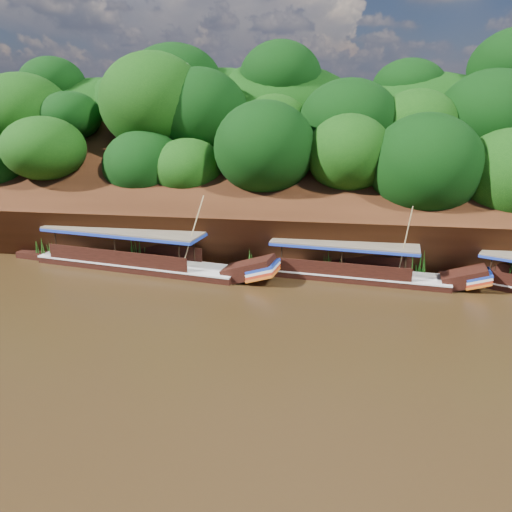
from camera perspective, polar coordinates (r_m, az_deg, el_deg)
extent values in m
plane|color=black|center=(25.18, 6.94, -8.78)|extent=(160.00, 160.00, 0.00)
cube|color=black|center=(39.34, 7.99, 6.19)|extent=(120.00, 16.12, 13.64)
cube|color=black|center=(49.85, 8.04, 4.45)|extent=(120.00, 24.00, 12.00)
ellipsoid|color=#093A0D|center=(54.03, -26.34, 13.52)|extent=(20.00, 10.00, 8.00)
ellipsoid|color=#093A0D|center=(38.89, -0.96, 6.22)|extent=(18.00, 8.00, 6.40)
ellipsoid|color=#093A0D|center=(45.64, 8.47, 14.92)|extent=(24.00, 11.00, 8.40)
cube|color=black|center=(32.91, 11.10, -2.55)|extent=(11.96, 3.56, 0.88)
cube|color=silver|center=(32.77, 11.14, -1.86)|extent=(11.97, 3.62, 0.10)
cube|color=black|center=(32.94, 22.73, -2.34)|extent=(2.97, 1.94, 1.66)
cube|color=#1A36AB|center=(32.96, 24.06, -1.95)|extent=(1.64, 1.85, 0.60)
cube|color=red|center=(33.06, 23.99, -2.50)|extent=(1.64, 1.85, 0.60)
cube|color=brown|center=(32.25, 10.04, 1.52)|extent=(9.46, 3.57, 0.12)
cube|color=#1A36AB|center=(32.28, 10.03, 1.31)|extent=(9.46, 3.57, 0.18)
cylinder|color=tan|center=(31.45, 16.66, 1.50)|extent=(0.45, 1.03, 4.68)
cube|color=black|center=(35.26, -13.39, -1.34)|extent=(14.72, 4.84, 0.99)
cube|color=silver|center=(35.12, -13.45, -0.61)|extent=(14.73, 4.91, 0.11)
cube|color=black|center=(31.61, -0.76, -1.57)|extent=(3.67, 2.37, 1.95)
cube|color=#1A36AB|center=(31.23, 0.81, -1.17)|extent=(2.07, 2.16, 0.73)
cube|color=red|center=(31.35, 0.80, -1.82)|extent=(2.07, 2.16, 0.73)
cube|color=brown|center=(35.00, -14.96, 2.93)|extent=(11.67, 4.67, 0.13)
cube|color=#1A36AB|center=(35.04, -14.95, 2.72)|extent=(11.67, 4.67, 0.20)
cylinder|color=tan|center=(32.17, -7.26, 2.69)|extent=(1.43, 1.12, 4.66)
cone|color=#27721C|center=(39.16, -22.90, 0.87)|extent=(1.50, 1.50, 1.65)
cone|color=#27721C|center=(35.93, -13.70, 0.70)|extent=(1.50, 1.50, 2.05)
cone|color=#27721C|center=(34.30, -0.60, 0.01)|extent=(1.50, 1.50, 1.58)
cone|color=#27721C|center=(33.42, 8.96, -0.76)|extent=(1.50, 1.50, 1.50)
cone|color=#27721C|center=(33.96, 17.98, -0.59)|extent=(1.50, 1.50, 2.10)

